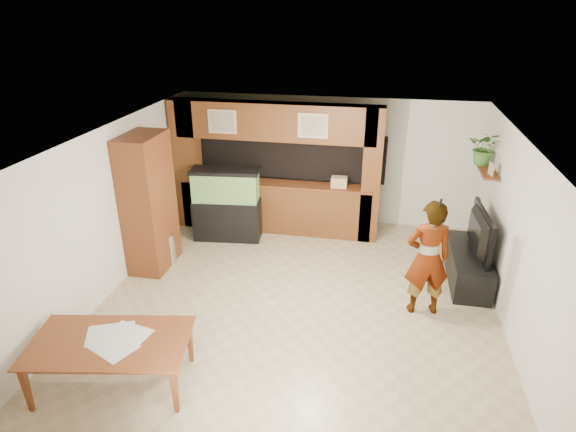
% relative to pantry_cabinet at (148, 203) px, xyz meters
% --- Properties ---
extents(floor, '(6.50, 6.50, 0.00)m').
position_rel_pantry_cabinet_xyz_m(floor, '(2.70, -0.69, -1.18)').
color(floor, tan).
rests_on(floor, ground).
extents(ceiling, '(6.50, 6.50, 0.00)m').
position_rel_pantry_cabinet_xyz_m(ceiling, '(2.70, -0.69, 1.42)').
color(ceiling, white).
rests_on(ceiling, wall_back).
extents(wall_back, '(6.00, 0.00, 6.00)m').
position_rel_pantry_cabinet_xyz_m(wall_back, '(2.70, 2.56, 0.12)').
color(wall_back, silver).
rests_on(wall_back, floor).
extents(wall_left, '(0.00, 6.50, 6.50)m').
position_rel_pantry_cabinet_xyz_m(wall_left, '(-0.30, -0.69, 0.12)').
color(wall_left, silver).
rests_on(wall_left, floor).
extents(wall_right, '(0.00, 6.50, 6.50)m').
position_rel_pantry_cabinet_xyz_m(wall_right, '(5.70, -0.69, 0.12)').
color(wall_right, silver).
rests_on(wall_right, floor).
extents(partition, '(4.20, 0.99, 2.60)m').
position_rel_pantry_cabinet_xyz_m(partition, '(1.75, 1.95, 0.13)').
color(partition, brown).
rests_on(partition, floor).
extents(wall_clock, '(0.05, 0.25, 0.25)m').
position_rel_pantry_cabinet_xyz_m(wall_clock, '(-0.27, 0.31, 0.72)').
color(wall_clock, black).
rests_on(wall_clock, wall_left).
extents(wall_shelf, '(0.25, 0.90, 0.04)m').
position_rel_pantry_cabinet_xyz_m(wall_shelf, '(5.55, 1.26, 0.52)').
color(wall_shelf, brown).
rests_on(wall_shelf, wall_right).
extents(pantry_cabinet, '(0.59, 0.96, 2.36)m').
position_rel_pantry_cabinet_xyz_m(pantry_cabinet, '(0.00, 0.00, 0.00)').
color(pantry_cabinet, brown).
rests_on(pantry_cabinet, floor).
extents(trash_can, '(0.30, 0.30, 0.55)m').
position_rel_pantry_cabinet_xyz_m(trash_can, '(0.18, 0.11, -0.90)').
color(trash_can, '#B2B2B7').
rests_on(trash_can, floor).
extents(aquarium, '(1.29, 0.48, 1.42)m').
position_rel_pantry_cabinet_xyz_m(aquarium, '(0.95, 1.26, -0.48)').
color(aquarium, black).
rests_on(aquarium, floor).
extents(tv_stand, '(0.59, 1.60, 0.53)m').
position_rel_pantry_cabinet_xyz_m(tv_stand, '(5.35, 0.52, -0.91)').
color(tv_stand, black).
rests_on(tv_stand, floor).
extents(television, '(0.24, 1.28, 0.73)m').
position_rel_pantry_cabinet_xyz_m(television, '(5.35, 0.52, -0.28)').
color(television, black).
rests_on(television, tv_stand).
extents(photo_frame, '(0.06, 0.15, 0.20)m').
position_rel_pantry_cabinet_xyz_m(photo_frame, '(5.55, 0.98, 0.64)').
color(photo_frame, tan).
rests_on(photo_frame, wall_shelf).
extents(potted_plant, '(0.67, 0.64, 0.59)m').
position_rel_pantry_cabinet_xyz_m(potted_plant, '(5.52, 1.54, 0.84)').
color(potted_plant, '#3C712D').
rests_on(potted_plant, wall_shelf).
extents(person, '(0.73, 0.56, 1.80)m').
position_rel_pantry_cabinet_xyz_m(person, '(4.56, -0.53, -0.28)').
color(person, tan).
rests_on(person, floor).
extents(microphone, '(0.03, 0.09, 0.15)m').
position_rel_pantry_cabinet_xyz_m(microphone, '(4.61, -0.69, 0.66)').
color(microphone, black).
rests_on(microphone, person).
extents(dining_table, '(2.01, 1.36, 0.65)m').
position_rel_pantry_cabinet_xyz_m(dining_table, '(0.83, -2.87, -0.85)').
color(dining_table, brown).
rests_on(dining_table, floor).
extents(newspaper_a, '(0.64, 0.57, 0.01)m').
position_rel_pantry_cabinet_xyz_m(newspaper_a, '(0.92, -2.92, -0.52)').
color(newspaper_a, silver).
rests_on(newspaper_a, dining_table).
extents(newspaper_b, '(0.66, 0.58, 0.01)m').
position_rel_pantry_cabinet_xyz_m(newspaper_b, '(0.76, -2.71, -0.52)').
color(newspaper_b, silver).
rests_on(newspaper_b, dining_table).
extents(newspaper_c, '(0.56, 0.46, 0.01)m').
position_rel_pantry_cabinet_xyz_m(newspaper_c, '(0.98, -2.67, -0.52)').
color(newspaper_c, silver).
rests_on(newspaper_c, dining_table).
extents(counter_box, '(0.30, 0.21, 0.20)m').
position_rel_pantry_cabinet_xyz_m(counter_box, '(3.05, 1.76, -0.04)').
color(counter_box, tan).
rests_on(counter_box, partition).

